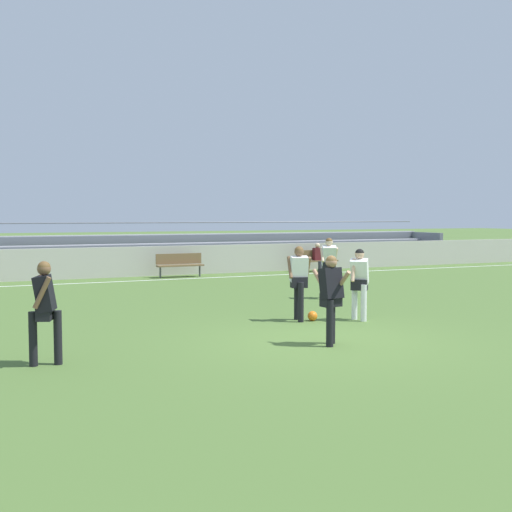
# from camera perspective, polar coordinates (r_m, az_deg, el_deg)

# --- Properties ---
(ground_plane) EXTENTS (160.00, 160.00, 0.00)m
(ground_plane) POSITION_cam_1_polar(r_m,az_deg,el_deg) (12.03, 6.19, -7.63)
(ground_plane) COLOR #4C6B30
(field_line_sideline) EXTENTS (44.00, 0.12, 0.01)m
(field_line_sideline) POSITION_cam_1_polar(r_m,az_deg,el_deg) (23.29, -9.09, -2.16)
(field_line_sideline) COLOR white
(field_line_sideline) RESTS_ON ground
(sideline_wall) EXTENTS (48.00, 0.16, 1.16)m
(sideline_wall) POSITION_cam_1_polar(r_m,az_deg,el_deg) (24.79, -10.06, -0.48)
(sideline_wall) COLOR #BCB7AD
(sideline_wall) RESTS_ON ground
(bleacher_stand) EXTENTS (24.73, 2.74, 2.07)m
(bleacher_stand) POSITION_cam_1_polar(r_m,az_deg,el_deg) (27.61, -5.21, 0.55)
(bleacher_stand) COLOR #B2B2B7
(bleacher_stand) RESTS_ON ground
(bench_centre_sideline) EXTENTS (1.80, 0.40, 0.90)m
(bench_centre_sideline) POSITION_cam_1_polar(r_m,az_deg,el_deg) (24.24, -6.92, -0.62)
(bench_centre_sideline) COLOR brown
(bench_centre_sideline) RESTS_ON ground
(bench_near_bin) EXTENTS (1.80, 0.40, 0.90)m
(bench_near_bin) POSITION_cam_1_polar(r_m,az_deg,el_deg) (26.61, 5.49, -0.23)
(bench_near_bin) COLOR brown
(bench_near_bin) RESTS_ON ground
(spectator_seated) EXTENTS (0.36, 0.42, 1.21)m
(spectator_seated) POSITION_cam_1_polar(r_m,az_deg,el_deg) (26.50, 5.62, 0.09)
(spectator_seated) COLOR #2D2D38
(spectator_seated) RESTS_ON ground
(player_white_trailing_run) EXTENTS (0.56, 0.45, 1.67)m
(player_white_trailing_run) POSITION_cam_1_polar(r_m,az_deg,el_deg) (14.09, 3.90, -1.86)
(player_white_trailing_run) COLOR black
(player_white_trailing_run) RESTS_ON ground
(player_white_challenging) EXTENTS (0.63, 0.54, 1.61)m
(player_white_challenging) POSITION_cam_1_polar(r_m,az_deg,el_deg) (14.31, 9.32, -1.99)
(player_white_challenging) COLOR white
(player_white_challenging) RESTS_ON ground
(player_dark_pressing_high) EXTENTS (0.50, 0.58, 1.64)m
(player_dark_pressing_high) POSITION_cam_1_polar(r_m,az_deg,el_deg) (10.43, -18.54, -4.11)
(player_dark_pressing_high) COLOR black
(player_dark_pressing_high) RESTS_ON ground
(player_white_on_ball) EXTENTS (0.64, 0.50, 1.72)m
(player_white_on_ball) POSITION_cam_1_polar(r_m,az_deg,el_deg) (17.94, 6.60, -0.57)
(player_white_on_ball) COLOR white
(player_white_on_ball) RESTS_ON ground
(player_dark_deep_cover) EXTENTS (0.46, 0.65, 1.63)m
(player_dark_deep_cover) POSITION_cam_1_polar(r_m,az_deg,el_deg) (11.51, 6.79, -3.26)
(player_dark_deep_cover) COLOR black
(player_dark_deep_cover) RESTS_ON ground
(soccer_ball) EXTENTS (0.22, 0.22, 0.22)m
(soccer_ball) POSITION_cam_1_polar(r_m,az_deg,el_deg) (14.22, 5.12, -5.41)
(soccer_ball) COLOR orange
(soccer_ball) RESTS_ON ground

